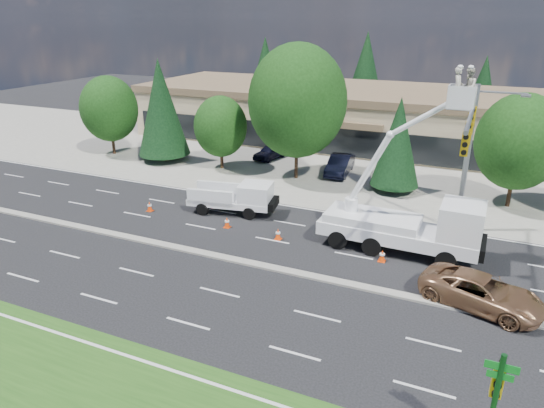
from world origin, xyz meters
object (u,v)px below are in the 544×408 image
at_px(signal_mast, 469,144).
at_px(street_sign_pole, 495,398).
at_px(utility_pickup, 237,200).
at_px(minivan, 482,292).
at_px(bucket_truck, 414,217).

height_order(signal_mast, street_sign_pole, signal_mast).
bearing_deg(utility_pickup, minivan, -29.82).
height_order(street_sign_pole, bucket_truck, bucket_truck).
relative_size(signal_mast, utility_pickup, 1.72).
relative_size(street_sign_pole, utility_pickup, 0.68).
bearing_deg(bucket_truck, signal_mast, 46.46).
xyz_separation_m(utility_pickup, bucket_truck, (11.80, -1.44, 1.30)).
height_order(street_sign_pole, minivan, street_sign_pole).
distance_m(street_sign_pole, minivan, 9.17).
height_order(bucket_truck, minivan, bucket_truck).
bearing_deg(bucket_truck, minivan, -46.49).
bearing_deg(street_sign_pole, bucket_truck, 107.53).
bearing_deg(utility_pickup, street_sign_pole, -52.42).
height_order(utility_pickup, bucket_truck, bucket_truck).
xyz_separation_m(street_sign_pole, utility_pickup, (-15.98, 14.68, -1.55)).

